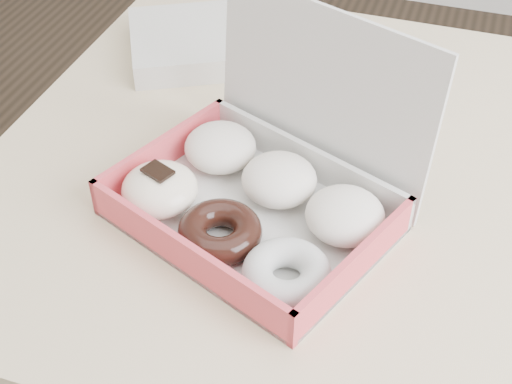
% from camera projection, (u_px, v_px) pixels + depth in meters
% --- Properties ---
extents(table, '(1.20, 0.80, 0.75)m').
position_uv_depth(table, '(461.00, 240.00, 0.90)').
color(table, '#D4BD8C').
rests_on(table, ground).
extents(donut_box, '(0.36, 0.34, 0.21)m').
position_uv_depth(donut_box, '(259.00, 190.00, 0.80)').
color(donut_box, silver).
rests_on(donut_box, table).
extents(newspapers, '(0.29, 0.27, 0.04)m').
position_uv_depth(newspapers, '(208.00, 41.00, 1.08)').
color(newspapers, silver).
rests_on(newspapers, table).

